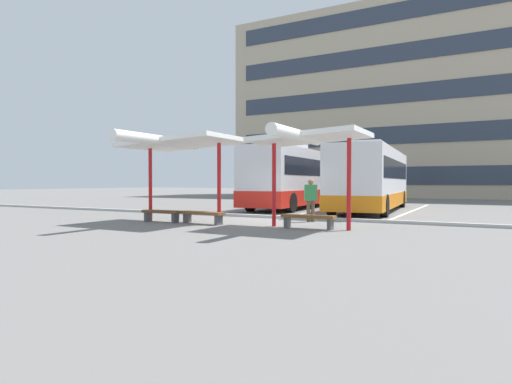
{
  "coord_description": "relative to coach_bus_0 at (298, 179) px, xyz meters",
  "views": [
    {
      "loc": [
        7.77,
        -15.52,
        1.53
      ],
      "look_at": [
        -2.07,
        2.87,
        1.05
      ],
      "focal_mm": 30.15,
      "sensor_mm": 36.0,
      "label": 1
    }
  ],
  "objects": [
    {
      "name": "platform_kerb",
      "position": [
        2.12,
        -7.37,
        -1.66
      ],
      "size": [
        44.0,
        0.24,
        0.12
      ],
      "primitive_type": "cube",
      "color": "#ADADA8",
      "rests_on": "ground"
    },
    {
      "name": "ground_plane",
      "position": [
        2.12,
        -8.24,
        -1.72
      ],
      "size": [
        160.0,
        160.0,
        0.0
      ],
      "primitive_type": "plane",
      "color": "slate"
    },
    {
      "name": "coach_bus_1",
      "position": [
        4.56,
        -0.78,
        -0.07
      ],
      "size": [
        3.38,
        11.35,
        3.55
      ],
      "color": "silver",
      "rests_on": "ground"
    },
    {
      "name": "bench_1",
      "position": [
        0.75,
        -10.84,
        -1.38
      ],
      "size": [
        1.89,
        0.65,
        0.45
      ],
      "color": "brown",
      "rests_on": "ground"
    },
    {
      "name": "bench_2",
      "position": [
        4.77,
        -10.55,
        -1.38
      ],
      "size": [
        1.82,
        0.44,
        0.45
      ],
      "color": "brown",
      "rests_on": "ground"
    },
    {
      "name": "lane_stripe_2",
      "position": [
        6.48,
        -0.01,
        -1.72
      ],
      "size": [
        0.16,
        14.0,
        0.01
      ],
      "primitive_type": "cube",
      "color": "white",
      "rests_on": "ground"
    },
    {
      "name": "coach_bus_0",
      "position": [
        0.0,
        0.0,
        0.0
      ],
      "size": [
        3.02,
        11.48,
        3.73
      ],
      "color": "silver",
      "rests_on": "ground"
    },
    {
      "name": "lane_stripe_0",
      "position": [
        -2.25,
        -0.01,
        -1.72
      ],
      "size": [
        0.16,
        14.0,
        0.01
      ],
      "primitive_type": "cube",
      "color": "white",
      "rests_on": "ground"
    },
    {
      "name": "waiting_shelter_1",
      "position": [
        4.77,
        -10.68,
        1.19
      ],
      "size": [
        3.63,
        4.17,
        3.17
      ],
      "color": "red",
      "rests_on": "ground"
    },
    {
      "name": "terminal_building",
      "position": [
        2.15,
        23.98,
        8.03
      ],
      "size": [
        35.21,
        10.69,
        22.21
      ],
      "color": "tan",
      "rests_on": "ground"
    },
    {
      "name": "lane_stripe_1",
      "position": [
        2.12,
        -0.01,
        -1.72
      ],
      "size": [
        0.16,
        14.0,
        0.01
      ],
      "primitive_type": "cube",
      "color": "white",
      "rests_on": "ground"
    },
    {
      "name": "bench_0",
      "position": [
        -1.05,
        -11.0,
        -1.39
      ],
      "size": [
        1.62,
        0.49,
        0.45
      ],
      "color": "brown",
      "rests_on": "ground"
    },
    {
      "name": "waiting_passenger_0",
      "position": [
        3.97,
        -8.24,
        -0.77
      ],
      "size": [
        0.53,
        0.41,
        1.66
      ],
      "color": "brown",
      "rests_on": "ground"
    },
    {
      "name": "waiting_shelter_0",
      "position": [
        -0.15,
        -11.09,
        1.22
      ],
      "size": [
        4.22,
        4.95,
        3.19
      ],
      "color": "red",
      "rests_on": "ground"
    }
  ]
}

